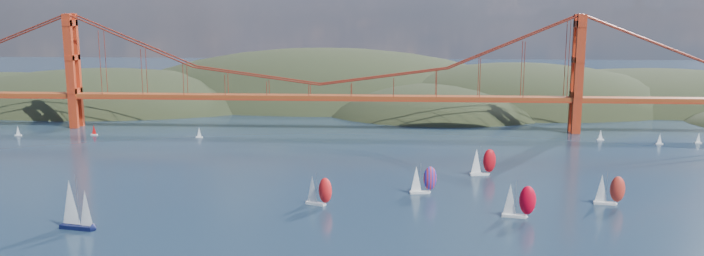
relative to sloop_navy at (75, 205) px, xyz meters
name	(u,v)px	position (x,y,z in m)	size (l,w,h in m)	color
headlands	(409,121)	(95.48, 248.13, -19.15)	(725.00, 225.00, 96.00)	black
bridge	(316,63)	(48.78, 149.84, 25.54)	(552.00, 12.00, 55.00)	#8E3815
sloop_navy	(75,205)	(0.00, 0.00, 0.00)	(10.15, 6.38, 15.17)	black
racer_0	(318,190)	(63.09, 25.83, -1.98)	(8.92, 6.19, 9.99)	white
racer_1	(518,200)	(121.10, 17.27, -1.63)	(9.57, 5.08, 10.73)	silver
racer_2	(609,189)	(150.75, 31.69, -1.90)	(9.03, 4.57, 10.15)	silver
racer_3	(483,161)	(117.15, 65.66, -1.69)	(9.43, 4.72, 10.60)	white
racer_rwb	(423,179)	(95.06, 40.78, -1.98)	(8.87, 4.35, 9.98)	silver
distant_boat_1	(18,131)	(-86.36, 126.29, -4.29)	(3.00, 2.00, 4.70)	silver
distant_boat_2	(94,130)	(-52.20, 129.90, -4.29)	(3.00, 2.00, 4.70)	silver
distant_boat_3	(199,132)	(-2.10, 126.84, -4.29)	(3.00, 2.00, 4.70)	silver
distant_boat_4	(601,135)	(177.44, 131.55, -4.29)	(3.00, 2.00, 4.70)	silver
distant_boat_5	(660,139)	(200.31, 124.14, -4.29)	(3.00, 2.00, 4.70)	silver
distant_boat_6	(699,138)	(217.89, 127.13, -4.29)	(3.00, 2.00, 4.70)	silver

